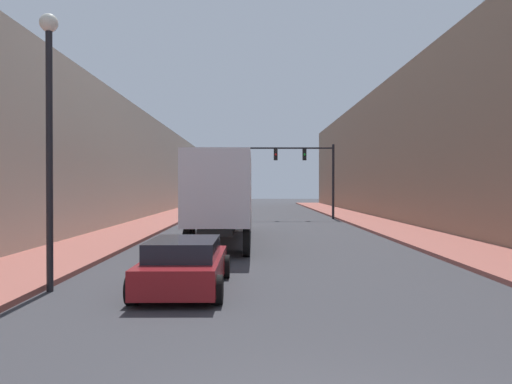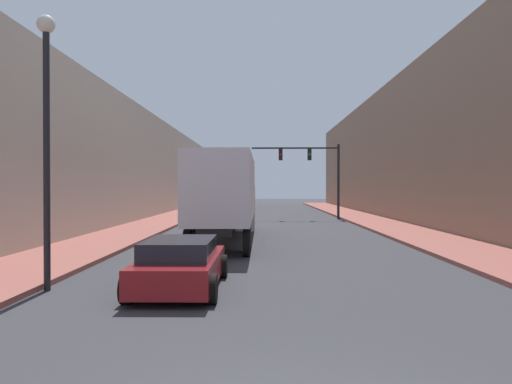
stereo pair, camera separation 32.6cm
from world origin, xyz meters
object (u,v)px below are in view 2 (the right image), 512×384
semi_truck (228,194)px  sedan_car (181,264)px  street_lamp (46,114)px  traffic_signal_gantry (317,167)px

semi_truck → sedan_car: 11.73m
street_lamp → sedan_car: bearing=3.7°
semi_truck → traffic_signal_gantry: size_ratio=2.06×
sedan_car → street_lamp: 4.92m
semi_truck → street_lamp: street_lamp is taller
traffic_signal_gantry → street_lamp: street_lamp is taller
street_lamp → traffic_signal_gantry: bearing=70.7°
sedan_car → traffic_signal_gantry: (6.34, 27.05, 3.51)m
traffic_signal_gantry → street_lamp: (-9.57, -27.27, 0.19)m
semi_truck → sedan_car: (-0.38, -11.62, -1.57)m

